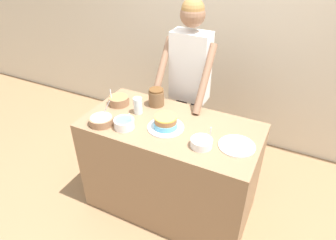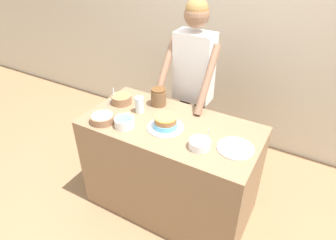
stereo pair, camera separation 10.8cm
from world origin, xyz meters
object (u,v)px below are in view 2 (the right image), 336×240
Objects in this scene: frosting_bowl_pink at (103,118)px; frosting_bowl_blue at (124,122)px; person_baker at (193,75)px; frosting_bowl_olive at (122,99)px; drinking_glass at (140,105)px; cake at (166,123)px; stoneware_jar at (159,97)px; ceramic_plate at (235,148)px; frosting_bowl_white at (200,143)px.

frosting_bowl_blue is at bearing 10.37° from frosting_bowl_pink.
person_baker is 0.68m from frosting_bowl_olive.
frosting_bowl_pink is 1.42× the size of drinking_glass.
drinking_glass is at bearing 162.22° from cake.
stoneware_jar reaches higher than drinking_glass.
frosting_bowl_pink is at bearing -80.86° from frosting_bowl_olive.
frosting_bowl_blue is (0.19, 0.04, 0.01)m from frosting_bowl_pink.
ceramic_plate is 0.84m from stoneware_jar.
frosting_bowl_blue is 0.60× the size of ceramic_plate.
frosting_bowl_olive is (-0.47, -0.48, -0.15)m from person_baker.
cake is at bearing -15.37° from frosting_bowl_olive.
frosting_bowl_white is at bearing 5.55° from frosting_bowl_pink.
frosting_bowl_white is 0.73× the size of ceramic_plate.
frosting_bowl_blue is 1.15× the size of drinking_glass.
frosting_bowl_blue is 1.04× the size of stoneware_jar.
frosting_bowl_white is 0.67m from drinking_glass.
frosting_bowl_white reaches higher than stoneware_jar.
person_baker is 0.64m from cake.
ceramic_plate is (1.10, -0.13, -0.03)m from frosting_bowl_olive.
frosting_bowl_olive is at bearing 164.47° from frosting_bowl_white.
frosting_bowl_pink is at bearing -118.64° from stoneware_jar.
cake is at bearing -17.78° from drinking_glass.
cake is at bearing 25.49° from frosting_bowl_blue.
person_baker reaches higher than frosting_bowl_olive.
frosting_bowl_pink is at bearing -169.81° from ceramic_plate.
drinking_glass is 0.90× the size of stoneware_jar.
ceramic_plate is at bearing -18.72° from stoneware_jar.
ceramic_plate is (0.87, -0.08, -0.06)m from drinking_glass.
drinking_glass is at bearing 57.42° from frosting_bowl_pink.
cake is 2.08× the size of drinking_glass.
person_baker is at bearing 119.21° from frosting_bowl_white.
frosting_bowl_olive is 0.38m from frosting_bowl_blue.
frosting_bowl_pink is 1.02× the size of frosting_bowl_white.
stoneware_jar is at bearing 129.40° from cake.
cake is 0.51m from frosting_bowl_pink.
frosting_bowl_white is at bearing -16.75° from drinking_glass.
frosting_bowl_olive is 0.91× the size of frosting_bowl_pink.
stoneware_jar is at bearing 146.29° from frosting_bowl_white.
frosting_bowl_pink is at bearing -169.63° from frosting_bowl_blue.
ceramic_plate is at bearing -44.02° from person_baker.
frosting_bowl_olive is 0.23m from drinking_glass.
frosting_bowl_blue reaches higher than ceramic_plate.
drinking_glass is (-0.02, 0.24, 0.03)m from frosting_bowl_blue.
frosting_bowl_pink is (-0.48, -0.17, -0.01)m from cake.
frosting_bowl_blue is (-0.22, -0.76, -0.15)m from person_baker.
frosting_bowl_white reaches higher than frosting_bowl_olive.
frosting_bowl_blue reaches higher than cake.
person_baker is 0.84m from frosting_bowl_white.
drinking_glass reaches higher than cake.
frosting_bowl_white is at bearing -15.53° from frosting_bowl_olive.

